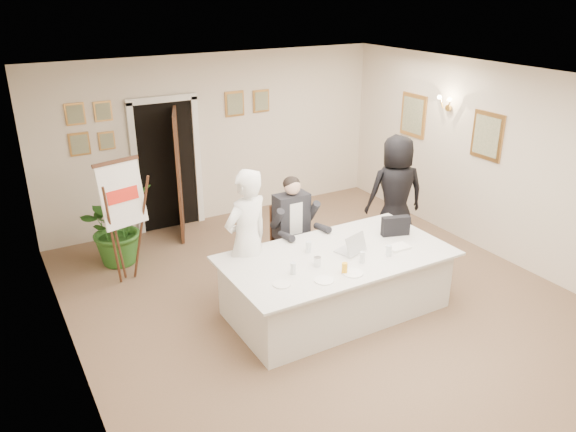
{
  "coord_description": "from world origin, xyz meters",
  "views": [
    {
      "loc": [
        -3.54,
        -5.11,
        3.8
      ],
      "look_at": [
        -0.27,
        0.6,
        1.08
      ],
      "focal_mm": 35.0,
      "sensor_mm": 36.0,
      "label": 1
    }
  ],
  "objects_px": {
    "seated_man": "(293,229)",
    "laptop_bag": "(396,226)",
    "potted_palm": "(116,227)",
    "standing_woman": "(395,193)",
    "steel_jug": "(317,262)",
    "flip_chart": "(123,228)",
    "paper_stack": "(398,247)",
    "oj_glass": "(345,268)",
    "standing_man": "(247,241)",
    "laptop": "(350,240)",
    "conference_table": "(336,282)"
  },
  "relations": [
    {
      "from": "oj_glass",
      "to": "steel_jug",
      "type": "xyz_separation_m",
      "value": [
        -0.17,
        0.31,
        -0.01
      ]
    },
    {
      "from": "potted_palm",
      "to": "steel_jug",
      "type": "xyz_separation_m",
      "value": [
        1.64,
        -2.82,
        0.27
      ]
    },
    {
      "from": "conference_table",
      "to": "standing_man",
      "type": "relative_size",
      "value": 1.52
    },
    {
      "from": "oj_glass",
      "to": "steel_jug",
      "type": "height_order",
      "value": "oj_glass"
    },
    {
      "from": "conference_table",
      "to": "paper_stack",
      "type": "relative_size",
      "value": 10.09
    },
    {
      "from": "seated_man",
      "to": "standing_woman",
      "type": "bearing_deg",
      "value": -0.97
    },
    {
      "from": "conference_table",
      "to": "laptop_bag",
      "type": "distance_m",
      "value": 1.11
    },
    {
      "from": "oj_glass",
      "to": "laptop",
      "type": "bearing_deg",
      "value": 48.8
    },
    {
      "from": "potted_palm",
      "to": "oj_glass",
      "type": "height_order",
      "value": "potted_palm"
    },
    {
      "from": "paper_stack",
      "to": "seated_man",
      "type": "bearing_deg",
      "value": 122.81
    },
    {
      "from": "potted_palm",
      "to": "seated_man",
      "type": "bearing_deg",
      "value": -40.68
    },
    {
      "from": "paper_stack",
      "to": "oj_glass",
      "type": "relative_size",
      "value": 2.12
    },
    {
      "from": "paper_stack",
      "to": "standing_man",
      "type": "bearing_deg",
      "value": 152.96
    },
    {
      "from": "seated_man",
      "to": "laptop",
      "type": "xyz_separation_m",
      "value": [
        0.23,
        -0.98,
        0.17
      ]
    },
    {
      "from": "standing_man",
      "to": "standing_woman",
      "type": "relative_size",
      "value": 1.03
    },
    {
      "from": "flip_chart",
      "to": "oj_glass",
      "type": "bearing_deg",
      "value": -53.05
    },
    {
      "from": "standing_woman",
      "to": "flip_chart",
      "type": "bearing_deg",
      "value": 4.98
    },
    {
      "from": "flip_chart",
      "to": "seated_man",
      "type": "bearing_deg",
      "value": -27.13
    },
    {
      "from": "paper_stack",
      "to": "potted_palm",
      "type": "bearing_deg",
      "value": 133.4
    },
    {
      "from": "flip_chart",
      "to": "steel_jug",
      "type": "relative_size",
      "value": 15.56
    },
    {
      "from": "conference_table",
      "to": "flip_chart",
      "type": "height_order",
      "value": "flip_chart"
    },
    {
      "from": "standing_man",
      "to": "steel_jug",
      "type": "distance_m",
      "value": 0.93
    },
    {
      "from": "seated_man",
      "to": "laptop_bag",
      "type": "bearing_deg",
      "value": -44.97
    },
    {
      "from": "seated_man",
      "to": "flip_chart",
      "type": "relative_size",
      "value": 0.87
    },
    {
      "from": "potted_palm",
      "to": "laptop",
      "type": "height_order",
      "value": "potted_palm"
    },
    {
      "from": "flip_chart",
      "to": "potted_palm",
      "type": "distance_m",
      "value": 0.7
    },
    {
      "from": "potted_palm",
      "to": "paper_stack",
      "type": "distance_m",
      "value": 4.03
    },
    {
      "from": "paper_stack",
      "to": "laptop",
      "type": "bearing_deg",
      "value": 156.72
    },
    {
      "from": "conference_table",
      "to": "laptop",
      "type": "xyz_separation_m",
      "value": [
        0.19,
        0.02,
        0.52
      ]
    },
    {
      "from": "seated_man",
      "to": "laptop_bag",
      "type": "distance_m",
      "value": 1.36
    },
    {
      "from": "laptop_bag",
      "to": "flip_chart",
      "type": "bearing_deg",
      "value": 165.35
    },
    {
      "from": "steel_jug",
      "to": "laptop_bag",
      "type": "bearing_deg",
      "value": 9.65
    },
    {
      "from": "laptop_bag",
      "to": "conference_table",
      "type": "bearing_deg",
      "value": -156.2
    },
    {
      "from": "oj_glass",
      "to": "potted_palm",
      "type": "bearing_deg",
      "value": 119.98
    },
    {
      "from": "standing_man",
      "to": "oj_glass",
      "type": "xyz_separation_m",
      "value": [
        0.71,
        -1.06,
        -0.08
      ]
    },
    {
      "from": "standing_man",
      "to": "steel_jug",
      "type": "xyz_separation_m",
      "value": [
        0.54,
        -0.75,
        -0.09
      ]
    },
    {
      "from": "standing_woman",
      "to": "steel_jug",
      "type": "height_order",
      "value": "standing_woman"
    },
    {
      "from": "laptop",
      "to": "flip_chart",
      "type": "bearing_deg",
      "value": 120.96
    },
    {
      "from": "standing_woman",
      "to": "paper_stack",
      "type": "bearing_deg",
      "value": 70.58
    },
    {
      "from": "conference_table",
      "to": "seated_man",
      "type": "distance_m",
      "value": 1.06
    },
    {
      "from": "conference_table",
      "to": "standing_man",
      "type": "bearing_deg",
      "value": 145.52
    },
    {
      "from": "seated_man",
      "to": "steel_jug",
      "type": "distance_m",
      "value": 1.18
    },
    {
      "from": "flip_chart",
      "to": "laptop",
      "type": "xyz_separation_m",
      "value": [
        2.25,
        -2.02,
        0.12
      ]
    },
    {
      "from": "oj_glass",
      "to": "steel_jug",
      "type": "bearing_deg",
      "value": 118.46
    },
    {
      "from": "potted_palm",
      "to": "laptop",
      "type": "distance_m",
      "value": 3.49
    },
    {
      "from": "standing_man",
      "to": "standing_woman",
      "type": "bearing_deg",
      "value": 172.22
    },
    {
      "from": "potted_palm",
      "to": "laptop_bag",
      "type": "distance_m",
      "value": 3.97
    },
    {
      "from": "standing_woman",
      "to": "steel_jug",
      "type": "bearing_deg",
      "value": 48.11
    },
    {
      "from": "paper_stack",
      "to": "steel_jug",
      "type": "bearing_deg",
      "value": 174.88
    },
    {
      "from": "seated_man",
      "to": "laptop",
      "type": "height_order",
      "value": "seated_man"
    }
  ]
}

